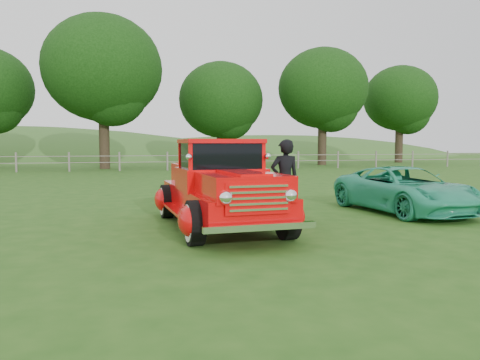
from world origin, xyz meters
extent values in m
plane|color=#244F15|center=(0.00, 0.00, 0.00)|extent=(140.00, 140.00, 0.00)
ellipsoid|color=#376926|center=(-18.00, 58.00, -4.95)|extent=(84.00, 60.00, 18.00)
ellipsoid|color=#376926|center=(20.00, 62.00, -3.85)|extent=(72.00, 52.00, 14.00)
cube|color=slate|center=(0.00, 22.00, 0.55)|extent=(48.00, 0.04, 0.04)
cube|color=slate|center=(0.00, 22.00, 0.95)|extent=(48.00, 0.04, 0.04)
cylinder|color=black|center=(-4.00, 25.00, 2.42)|extent=(0.70, 0.70, 4.84)
ellipsoid|color=black|center=(-4.00, 25.00, 6.82)|extent=(8.00, 8.00, 7.20)
cylinder|color=black|center=(5.00, 29.00, 1.87)|extent=(0.70, 0.70, 3.74)
ellipsoid|color=black|center=(5.00, 29.00, 5.27)|extent=(6.80, 6.80, 6.12)
cylinder|color=black|center=(13.00, 27.00, 2.20)|extent=(0.70, 0.70, 4.40)
ellipsoid|color=black|center=(13.00, 27.00, 6.20)|extent=(7.20, 7.20, 6.48)
cylinder|color=black|center=(22.00, 30.00, 2.09)|extent=(0.70, 0.70, 4.18)
ellipsoid|color=black|center=(22.00, 30.00, 5.89)|extent=(6.60, 6.60, 5.94)
cylinder|color=black|center=(-1.66, -0.80, 0.38)|extent=(0.28, 0.77, 0.76)
cylinder|color=black|center=(0.00, -0.71, 0.38)|extent=(0.28, 0.77, 0.76)
cylinder|color=black|center=(-1.84, 2.29, 0.38)|extent=(0.28, 0.77, 0.76)
cylinder|color=black|center=(-0.18, 2.39, 0.38)|extent=(0.28, 0.77, 0.76)
cube|color=red|center=(-0.92, 0.79, 0.58)|extent=(1.82, 4.69, 0.44)
ellipsoid|color=red|center=(-1.73, -0.80, 0.42)|extent=(0.46, 0.77, 0.54)
ellipsoid|color=red|center=(0.07, -0.70, 0.42)|extent=(0.46, 0.77, 0.54)
ellipsoid|color=red|center=(-1.91, 2.29, 0.42)|extent=(0.46, 0.77, 0.54)
ellipsoid|color=red|center=(-0.11, 2.39, 0.42)|extent=(0.46, 0.77, 0.54)
cube|color=red|center=(-0.83, -0.75, 0.97)|extent=(1.42, 1.67, 0.42)
cube|color=red|center=(-0.91, 0.69, 0.99)|extent=(1.67, 1.44, 0.44)
cube|color=black|center=(-0.91, 0.69, 1.46)|extent=(1.51, 1.20, 0.50)
cube|color=red|center=(-0.91, 0.69, 1.74)|extent=(1.59, 1.30, 0.08)
cube|color=red|center=(-1.00, 2.14, 0.95)|extent=(1.29, 2.01, 0.45)
cube|color=white|center=(-0.78, -1.56, 0.85)|extent=(1.07, 0.16, 0.50)
cube|color=white|center=(-0.78, -1.66, 0.42)|extent=(1.81, 0.20, 0.10)
cube|color=white|center=(-1.06, 3.21, 0.42)|extent=(1.71, 0.20, 0.10)
imported|color=#2BAE82|center=(3.92, 1.71, 0.56)|extent=(2.16, 4.19, 1.13)
imported|color=black|center=(0.65, 1.29, 0.89)|extent=(0.66, 0.45, 1.79)
camera|label=1|loc=(-2.80, -8.40, 1.68)|focal=35.00mm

